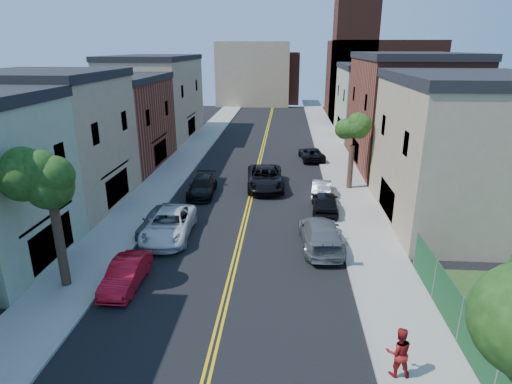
% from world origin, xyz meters
% --- Properties ---
extents(sidewalk_left, '(3.20, 100.00, 0.15)m').
position_xyz_m(sidewalk_left, '(-7.90, 40.00, 0.07)').
color(sidewalk_left, gray).
rests_on(sidewalk_left, ground).
extents(sidewalk_right, '(3.20, 100.00, 0.15)m').
position_xyz_m(sidewalk_right, '(7.90, 40.00, 0.07)').
color(sidewalk_right, gray).
rests_on(sidewalk_right, ground).
extents(curb_left, '(0.30, 100.00, 0.15)m').
position_xyz_m(curb_left, '(-6.15, 40.00, 0.07)').
color(curb_left, gray).
rests_on(curb_left, ground).
extents(curb_right, '(0.30, 100.00, 0.15)m').
position_xyz_m(curb_right, '(6.15, 40.00, 0.07)').
color(curb_right, gray).
rests_on(curb_right, ground).
extents(bldg_left_tan_near, '(9.00, 10.00, 9.00)m').
position_xyz_m(bldg_left_tan_near, '(-14.00, 25.00, 4.50)').
color(bldg_left_tan_near, '#998466').
rests_on(bldg_left_tan_near, ground).
extents(bldg_left_brick, '(9.00, 12.00, 8.00)m').
position_xyz_m(bldg_left_brick, '(-14.00, 36.00, 4.00)').
color(bldg_left_brick, brown).
rests_on(bldg_left_brick, ground).
extents(bldg_left_tan_far, '(9.00, 16.00, 9.50)m').
position_xyz_m(bldg_left_tan_far, '(-14.00, 50.00, 4.75)').
color(bldg_left_tan_far, '#998466').
rests_on(bldg_left_tan_far, ground).
extents(bldg_right_tan, '(9.00, 12.00, 9.00)m').
position_xyz_m(bldg_right_tan, '(14.00, 24.00, 4.50)').
color(bldg_right_tan, '#998466').
rests_on(bldg_right_tan, ground).
extents(bldg_right_brick, '(9.00, 14.00, 10.00)m').
position_xyz_m(bldg_right_brick, '(14.00, 38.00, 5.00)').
color(bldg_right_brick, brown).
rests_on(bldg_right_brick, ground).
extents(bldg_right_palegrn, '(9.00, 12.00, 8.50)m').
position_xyz_m(bldg_right_palegrn, '(14.00, 52.00, 4.25)').
color(bldg_right_palegrn, gray).
rests_on(bldg_right_palegrn, ground).
extents(church, '(16.20, 14.20, 22.60)m').
position_xyz_m(church, '(16.33, 67.07, 7.24)').
color(church, '#4C2319').
rests_on(church, ground).
extents(backdrop_left, '(14.00, 8.00, 12.00)m').
position_xyz_m(backdrop_left, '(-4.00, 82.00, 6.00)').
color(backdrop_left, '#998466').
rests_on(backdrop_left, ground).
extents(backdrop_center, '(10.00, 8.00, 10.00)m').
position_xyz_m(backdrop_center, '(0.00, 86.00, 5.00)').
color(backdrop_center, brown).
rests_on(backdrop_center, ground).
extents(fence_right, '(0.04, 15.00, 1.90)m').
position_xyz_m(fence_right, '(9.50, 9.50, 1.10)').
color(fence_right, '#143F1E').
rests_on(fence_right, sidewalk_right).
extents(tree_left_mid, '(5.20, 5.20, 9.29)m').
position_xyz_m(tree_left_mid, '(-7.88, 14.01, 6.58)').
color(tree_left_mid, '#3B271D').
rests_on(tree_left_mid, sidewalk_left).
extents(tree_right_far, '(4.40, 4.40, 8.03)m').
position_xyz_m(tree_right_far, '(7.92, 30.01, 5.76)').
color(tree_right_far, '#3B271D').
rests_on(tree_right_far, sidewalk_right).
extents(red_sedan, '(1.44, 4.07, 1.34)m').
position_xyz_m(red_sedan, '(-4.98, 14.27, 0.67)').
color(red_sedan, red).
rests_on(red_sedan, ground).
extents(white_pickup, '(2.93, 5.92, 1.61)m').
position_xyz_m(white_pickup, '(-4.39, 19.98, 0.81)').
color(white_pickup, silver).
rests_on(white_pickup, ground).
extents(grey_car_left, '(2.20, 4.60, 1.52)m').
position_xyz_m(grey_car_left, '(-5.22, 20.80, 0.76)').
color(grey_car_left, '#575B5F').
rests_on(grey_car_left, ground).
extents(black_car_left, '(2.09, 4.84, 1.39)m').
position_xyz_m(black_car_left, '(-3.86, 27.81, 0.69)').
color(black_car_left, black).
rests_on(black_car_left, ground).
extents(grey_car_right, '(2.64, 5.76, 1.63)m').
position_xyz_m(grey_car_right, '(4.78, 19.27, 0.82)').
color(grey_car_right, slate).
rests_on(grey_car_right, ground).
extents(black_car_right, '(1.95, 4.51, 1.52)m').
position_xyz_m(black_car_right, '(5.50, 24.78, 0.76)').
color(black_car_right, black).
rests_on(black_car_right, ground).
extents(silver_car_right, '(1.85, 4.18, 1.33)m').
position_xyz_m(silver_car_right, '(5.50, 28.11, 0.67)').
color(silver_car_right, '#999BA0').
rests_on(silver_car_right, ground).
extents(dark_car_right_far, '(2.78, 4.98, 1.32)m').
position_xyz_m(dark_car_right_far, '(5.30, 39.26, 0.66)').
color(dark_car_right_far, black).
rests_on(dark_car_right_far, ground).
extents(black_suv_lane, '(3.41, 6.50, 1.74)m').
position_xyz_m(black_suv_lane, '(1.01, 29.86, 0.87)').
color(black_suv_lane, black).
rests_on(black_suv_lane, ground).
extents(pedestrian_right, '(0.93, 0.73, 1.89)m').
position_xyz_m(pedestrian_right, '(6.70, 9.06, 1.09)').
color(pedestrian_right, maroon).
rests_on(pedestrian_right, sidewalk_right).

